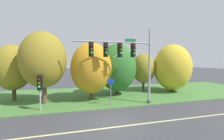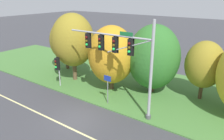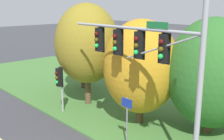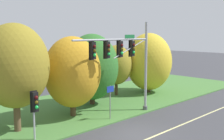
{
  "view_description": "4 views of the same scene",
  "coord_description": "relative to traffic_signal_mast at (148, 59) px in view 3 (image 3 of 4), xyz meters",
  "views": [
    {
      "loc": [
        -2.91,
        -10.55,
        4.43
      ],
      "look_at": [
        0.77,
        3.05,
        3.57
      ],
      "focal_mm": 24.0,
      "sensor_mm": 36.0,
      "label": 1
    },
    {
      "loc": [
        10.87,
        -10.42,
        9.19
      ],
      "look_at": [
        0.6,
        4.09,
        2.92
      ],
      "focal_mm": 35.0,
      "sensor_mm": 36.0,
      "label": 2
    },
    {
      "loc": [
        9.91,
        -6.28,
        7.29
      ],
      "look_at": [
        -0.52,
        3.4,
        3.9
      ],
      "focal_mm": 45.0,
      "sensor_mm": 36.0,
      "label": 3
    },
    {
      "loc": [
        -13.86,
        -11.83,
        6.65
      ],
      "look_at": [
        1.55,
        3.95,
        3.77
      ],
      "focal_mm": 45.0,
      "sensor_mm": 36.0,
      "label": 4
    }
  ],
  "objects": [
    {
      "name": "tree_behind_signpost",
      "position": [
        -2.98,
        2.93,
        -1.28
      ],
      "size": [
        4.5,
        4.5,
        6.35
      ],
      "color": "#4C3823",
      "rests_on": "grass_verge"
    },
    {
      "name": "tree_left_of_mast",
      "position": [
        -7.8,
        2.67,
        -0.39
      ],
      "size": [
        4.51,
        4.51,
        7.25
      ],
      "color": "brown",
      "rests_on": "grass_verge"
    },
    {
      "name": "traffic_signal_mast",
      "position": [
        0.0,
        0.0,
        0.0
      ],
      "size": [
        7.85,
        0.49,
        7.49
      ],
      "color": "#9EA0A5",
      "rests_on": "grass_verge"
    },
    {
      "name": "tree_mid_verge",
      "position": [
        0.57,
        4.72,
        -1.33
      ],
      "size": [
        4.88,
        4.88,
        6.53
      ],
      "color": "#4C3823",
      "rests_on": "grass_verge"
    },
    {
      "name": "route_sign_post",
      "position": [
        -1.46,
        0.21,
        -3.12
      ],
      "size": [
        0.71,
        0.08,
        2.62
      ],
      "color": "slate",
      "rests_on": "grass_verge"
    },
    {
      "name": "grass_verge",
      "position": [
        -2.17,
        5.17,
        -4.86
      ],
      "size": [
        48.0,
        11.5,
        0.1
      ],
      "primitive_type": "cube",
      "color": "#477A38",
      "rests_on": "ground"
    },
    {
      "name": "tree_nearest_road",
      "position": [
        -11.22,
        4.83,
        -1.21
      ],
      "size": [
        3.93,
        3.93,
        6.07
      ],
      "color": "#4C3823",
      "rests_on": "grass_verge"
    },
    {
      "name": "pedestrian_signal_near_kerb",
      "position": [
        -7.77,
        0.28,
        -2.57
      ],
      "size": [
        0.46,
        0.55,
        3.1
      ],
      "color": "#9EA0A5",
      "rests_on": "grass_verge"
    }
  ]
}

